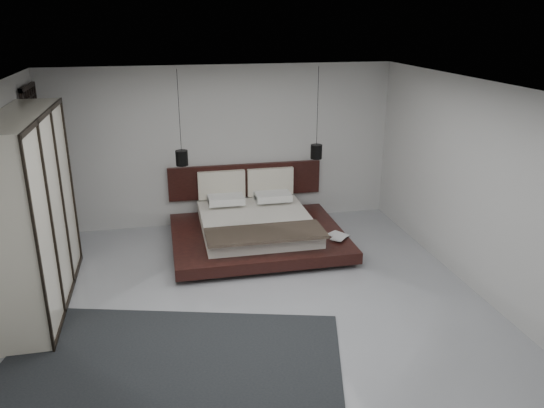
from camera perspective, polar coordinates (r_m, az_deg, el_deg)
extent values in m
plane|color=#979AA0|center=(7.11, -1.83, -10.49)|extent=(6.00, 6.00, 0.00)
plane|color=white|center=(6.20, -2.12, 12.53)|extent=(6.00, 6.00, 0.00)
plane|color=#B6B6B3|center=(9.37, -5.20, 6.18)|extent=(6.00, 0.00, 6.00)
plane|color=#B6B6B3|center=(3.89, 6.06, -14.26)|extent=(6.00, 0.00, 6.00)
plane|color=#B6B6B3|center=(7.60, 20.90, 1.76)|extent=(0.00, 6.00, 6.00)
cube|color=black|center=(9.01, -23.72, 3.37)|extent=(0.05, 0.90, 2.60)
cube|color=black|center=(8.68, -1.52, -4.35)|extent=(2.15, 1.76, 0.08)
cube|color=black|center=(8.63, -1.53, -3.58)|extent=(2.74, 2.25, 0.18)
cube|color=silver|center=(8.67, -1.69, -2.06)|extent=(1.76, 1.96, 0.22)
cube|color=black|center=(7.93, -0.71, -3.17)|extent=(1.78, 0.69, 0.05)
cube|color=white|center=(9.26, -5.05, 0.40)|extent=(0.61, 0.39, 0.12)
cube|color=white|center=(9.38, -0.06, 0.74)|extent=(0.61, 0.39, 0.12)
cube|color=white|center=(9.11, -4.95, 0.48)|extent=(0.61, 0.39, 0.12)
cube|color=white|center=(9.24, 0.12, 0.83)|extent=(0.61, 0.39, 0.12)
cube|color=black|center=(9.55, -2.88, 2.56)|extent=(2.74, 0.08, 0.60)
cube|color=silver|center=(9.41, -5.44, 2.06)|extent=(0.83, 0.10, 0.50)
cube|color=silver|center=(9.55, -0.18, 2.40)|extent=(0.83, 0.10, 0.50)
imported|color=#99724C|center=(8.42, 6.66, -3.57)|extent=(0.35, 0.37, 0.03)
imported|color=#99724C|center=(8.38, 6.60, -3.51)|extent=(0.31, 0.32, 0.02)
cylinder|color=black|center=(8.52, -9.97, 9.85)|extent=(0.01, 0.01, 1.28)
cylinder|color=black|center=(8.67, -9.68, 4.90)|extent=(0.20, 0.20, 0.24)
cylinder|color=#FFE0B2|center=(8.70, -9.64, 4.22)|extent=(0.15, 0.15, 0.01)
cylinder|color=black|center=(8.89, 4.93, 10.42)|extent=(0.01, 0.01, 1.29)
cylinder|color=black|center=(9.04, 4.79, 5.63)|extent=(0.20, 0.20, 0.24)
cylinder|color=#FFE0B2|center=(9.06, 4.77, 4.99)|extent=(0.15, 0.15, 0.01)
cube|color=silver|center=(7.26, -24.35, -0.86)|extent=(0.57, 2.48, 2.48)
cube|color=black|center=(6.91, -23.32, 8.76)|extent=(0.03, 2.48, 0.06)
cube|color=black|center=(7.68, -20.89, -9.21)|extent=(0.03, 2.48, 0.06)
cube|color=black|center=(6.07, -23.85, -4.68)|extent=(0.03, 0.05, 2.48)
cube|color=black|center=(6.82, -22.58, -1.88)|extent=(0.03, 0.05, 2.48)
cube|color=black|center=(7.59, -21.56, 0.35)|extent=(0.03, 0.05, 2.48)
cube|color=black|center=(8.36, -20.74, 2.18)|extent=(0.03, 0.05, 2.48)
cube|color=black|center=(5.89, -11.48, -17.98)|extent=(4.24, 3.50, 0.02)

